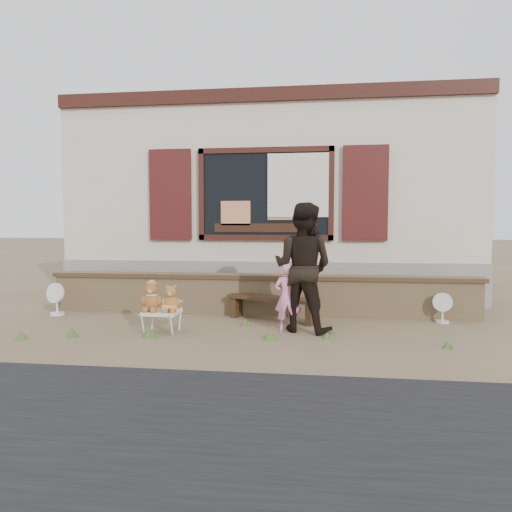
# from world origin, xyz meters

# --- Properties ---
(ground) EXTENTS (80.00, 80.00, 0.00)m
(ground) POSITION_xyz_m (0.00, 0.00, 0.00)
(ground) COLOR brown
(ground) RESTS_ON ground
(shopfront) EXTENTS (8.04, 5.13, 4.00)m
(shopfront) POSITION_xyz_m (0.00, 4.49, 2.00)
(shopfront) COLOR #BBB297
(shopfront) RESTS_ON ground
(brick_wall) EXTENTS (7.10, 0.36, 0.67)m
(brick_wall) POSITION_xyz_m (0.00, 1.00, 0.34)
(brick_wall) COLOR tan
(brick_wall) RESTS_ON ground
(bench) EXTENTS (1.47, 0.81, 0.37)m
(bench) POSITION_xyz_m (0.27, 0.54, 0.27)
(bench) COLOR black
(bench) RESTS_ON ground
(folding_chair) EXTENTS (0.49, 0.43, 0.29)m
(folding_chair) POSITION_xyz_m (-1.19, -0.42, 0.27)
(folding_chair) COLOR silver
(folding_chair) RESTS_ON ground
(teddy_bear_left) EXTENTS (0.31, 0.27, 0.42)m
(teddy_bear_left) POSITION_xyz_m (-1.33, -0.41, 0.50)
(teddy_bear_left) COLOR brown
(teddy_bear_left) RESTS_ON folding_chair
(teddy_bear_right) EXTENTS (0.28, 0.24, 0.37)m
(teddy_bear_right) POSITION_xyz_m (-1.05, -0.42, 0.48)
(teddy_bear_right) COLOR brown
(teddy_bear_right) RESTS_ON folding_chair
(child) EXTENTS (0.37, 0.26, 0.96)m
(child) POSITION_xyz_m (0.53, -0.17, 0.48)
(child) COLOR pink
(child) RESTS_ON ground
(adult) EXTENTS (1.05, 0.94, 1.80)m
(adult) POSITION_xyz_m (0.75, -0.08, 0.90)
(adult) COLOR black
(adult) RESTS_ON ground
(fan_left) EXTENTS (0.35, 0.23, 0.54)m
(fan_left) POSITION_xyz_m (-3.30, 0.52, 0.27)
(fan_left) COLOR silver
(fan_left) RESTS_ON ground
(fan_right) EXTENTS (0.30, 0.20, 0.46)m
(fan_right) POSITION_xyz_m (2.84, 0.70, 0.23)
(fan_right) COLOR silver
(fan_right) RESTS_ON ground
(grass_tufts) EXTENTS (5.52, 1.27, 0.16)m
(grass_tufts) POSITION_xyz_m (-0.82, -0.66, 0.06)
(grass_tufts) COLOR #405D25
(grass_tufts) RESTS_ON ground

